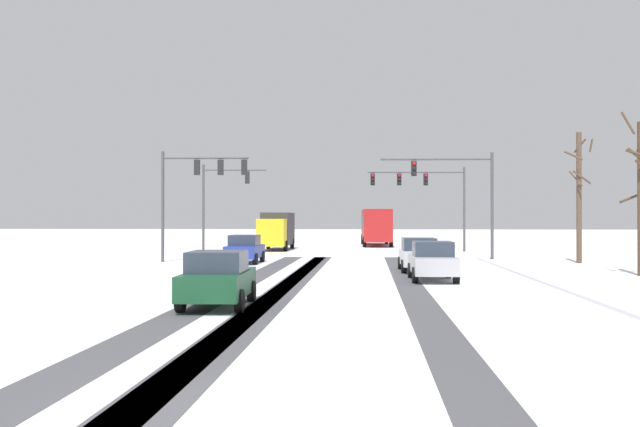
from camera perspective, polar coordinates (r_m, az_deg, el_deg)
The scene contains 17 objects.
ground_plane at distance 9.91m, azimuth -10.22°, elevation -15.43°, with size 300.00×300.00×0.00m, color white.
wheel_track_left_lane at distance 27.12m, azimuth -6.52°, elevation -5.82°, with size 1.18×38.00×0.01m, color #4C4C51.
wheel_track_right_lane at distance 26.72m, azimuth 7.39°, elevation -5.90°, with size 1.04×38.00×0.01m, color #4C4C51.
wheel_track_center at distance 26.84m, azimuth -2.44°, elevation -5.88°, with size 1.18×38.00×0.01m, color #4C4C51.
wheel_track_oncoming at distance 26.86m, azimuth -2.75°, elevation -5.88°, with size 0.73×38.00×0.01m, color #4C4C51.
sidewalk_kerb_right at distance 26.44m, azimuth 23.49°, elevation -5.81°, with size 4.00×38.00×0.12m, color white.
traffic_signal_near_right at distance 42.14m, azimuth 11.50°, elevation 2.20°, with size 6.73×0.52×6.50m.
traffic_signal_near_left at distance 41.21m, azimuth -10.11°, elevation 2.66°, with size 5.15×0.51×6.50m.
traffic_signal_far_right at distance 53.80m, azimuth 8.67°, elevation 2.03°, with size 7.51×0.89×6.50m.
traffic_signal_far_left at distance 51.11m, azimuth -8.24°, elevation 1.60°, with size 4.68×0.57×6.50m.
car_blue_lead at distance 39.71m, azimuth -6.22°, elevation -2.92°, with size 1.84×4.10×1.62m.
car_white_second at distance 33.80m, azimuth 8.15°, elevation -3.36°, with size 1.89×4.13×1.62m.
car_silver_third at distance 28.89m, azimuth 9.26°, elevation -3.87°, with size 1.86×4.11×1.62m.
car_dark_green_fourth at distance 20.36m, azimuth -8.42°, elevation -5.33°, with size 1.96×4.16×1.62m.
bus_oncoming at distance 65.40m, azimuth 4.64°, elevation -0.90°, with size 2.92×11.07×3.38m.
box_truck_delivery at distance 56.02m, azimuth -3.60°, elevation -1.35°, with size 2.31×7.40×3.02m.
bare_tree_sidewalk_far at distance 42.22m, azimuth 20.59°, elevation 1.52°, with size 1.67×1.37×7.50m.
Camera 1 is at (2.35, -9.27, 2.57)m, focal length 38.80 mm.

